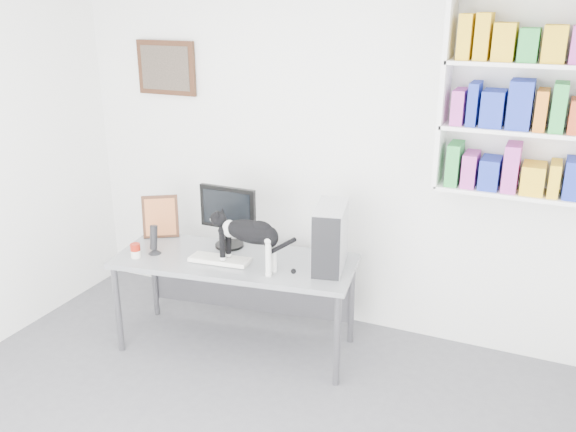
{
  "coord_description": "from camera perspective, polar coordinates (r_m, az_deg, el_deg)",
  "views": [
    {
      "loc": [
        1.57,
        -2.14,
        2.42
      ],
      "look_at": [
        -0.05,
        1.53,
        0.98
      ],
      "focal_mm": 38.0,
      "sensor_mm": 36.0,
      "label": 1
    }
  ],
  "objects": [
    {
      "name": "desk",
      "position": [
        4.44,
        -4.88,
        -8.12
      ],
      "size": [
        1.76,
        0.89,
        0.7
      ],
      "primitive_type": "cube",
      "rotation": [
        0.0,
        0.0,
        0.15
      ],
      "color": "gray",
      "rests_on": "room"
    },
    {
      "name": "speaker",
      "position": [
        4.42,
        -12.45,
        -2.13
      ],
      "size": [
        0.1,
        0.1,
        0.22
      ],
      "primitive_type": "cylinder",
      "rotation": [
        0.0,
        0.0,
        -0.01
      ],
      "color": "black",
      "rests_on": "desk"
    },
    {
      "name": "cat",
      "position": [
        4.05,
        -3.63,
        -2.62
      ],
      "size": [
        0.6,
        0.21,
        0.36
      ],
      "primitive_type": null,
      "rotation": [
        0.0,
        0.0,
        -0.1
      ],
      "color": "black",
      "rests_on": "desk"
    },
    {
      "name": "monitor",
      "position": [
        4.42,
        -5.6,
        -0.04
      ],
      "size": [
        0.44,
        0.21,
        0.47
      ],
      "primitive_type": "cube",
      "rotation": [
        0.0,
        0.0,
        -0.01
      ],
      "color": "black",
      "rests_on": "desk"
    },
    {
      "name": "bookshelf",
      "position": [
        4.03,
        21.58,
        10.25
      ],
      "size": [
        1.03,
        0.28,
        1.24
      ],
      "primitive_type": "cube",
      "color": "white",
      "rests_on": "room"
    },
    {
      "name": "soup_can",
      "position": [
        4.41,
        -14.08,
        -3.16
      ],
      "size": [
        0.1,
        0.1,
        0.1
      ],
      "primitive_type": "cylinder",
      "rotation": [
        0.0,
        0.0,
        0.57
      ],
      "color": "#A61C0E",
      "rests_on": "desk"
    },
    {
      "name": "room",
      "position": [
        2.86,
        -11.48,
        -2.69
      ],
      "size": [
        4.01,
        4.01,
        2.7
      ],
      "color": "#5C5C62",
      "rests_on": "ground"
    },
    {
      "name": "leaning_print",
      "position": [
        4.71,
        -11.86,
        0.02
      ],
      "size": [
        0.28,
        0.23,
        0.33
      ],
      "primitive_type": "cube",
      "rotation": [
        0.0,
        0.0,
        0.56
      ],
      "color": "#472516",
      "rests_on": "desk"
    },
    {
      "name": "pc_tower",
      "position": [
        4.08,
        3.98,
        -1.96
      ],
      "size": [
        0.28,
        0.47,
        0.44
      ],
      "primitive_type": "cube",
      "rotation": [
        0.0,
        0.0,
        0.21
      ],
      "color": "#B2B2B7",
      "rests_on": "desk"
    },
    {
      "name": "keyboard",
      "position": [
        4.25,
        -6.38,
        -4.06
      ],
      "size": [
        0.43,
        0.21,
        0.03
      ],
      "primitive_type": "cube",
      "rotation": [
        0.0,
        0.0,
        0.11
      ],
      "color": "white",
      "rests_on": "desk"
    },
    {
      "name": "wall_art",
      "position": [
        5.04,
        -11.33,
        13.44
      ],
      "size": [
        0.52,
        0.04,
        0.42
      ],
      "primitive_type": "cube",
      "color": "#472516",
      "rests_on": "room"
    }
  ]
}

